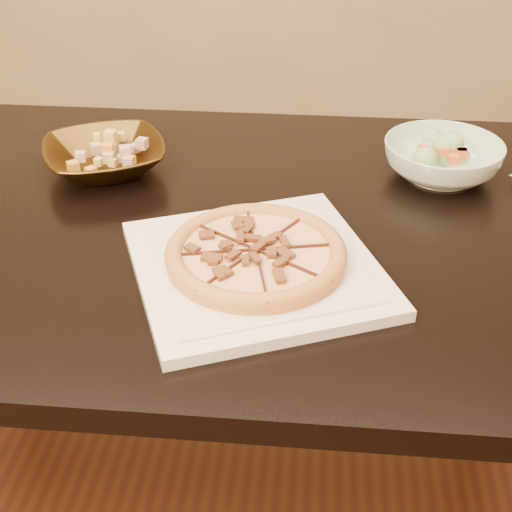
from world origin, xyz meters
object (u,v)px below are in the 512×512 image
object	(u,v)px
dining_table	(221,268)
salad_bowl	(442,160)
plate	(256,267)
pizza	(256,254)
bronze_bowl	(105,157)

from	to	relation	value
dining_table	salad_bowl	xyz separation A→B (m)	(0.37, 0.18, 0.14)
plate	pizza	bearing A→B (deg)	166.65
dining_table	pizza	distance (m)	0.22
dining_table	pizza	bearing A→B (deg)	-64.52
plate	salad_bowl	distance (m)	0.45
dining_table	pizza	xyz separation A→B (m)	(0.08, -0.16, 0.14)
dining_table	pizza	world-z (taller)	pizza
dining_table	plate	world-z (taller)	plate
plate	pizza	xyz separation A→B (m)	(-0.00, 0.00, 0.02)
dining_table	plate	bearing A→B (deg)	-64.51
plate	bronze_bowl	size ratio (longest dim) A/B	2.03
pizza	dining_table	bearing A→B (deg)	115.48
pizza	salad_bowl	size ratio (longest dim) A/B	1.24
plate	salad_bowl	size ratio (longest dim) A/B	2.09
salad_bowl	plate	bearing A→B (deg)	-131.68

